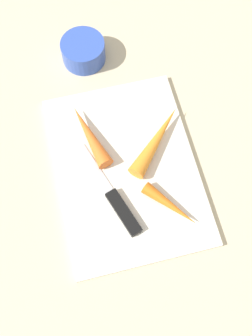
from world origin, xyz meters
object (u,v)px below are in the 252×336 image
object	(u,v)px
cutting_board	(126,169)
carrot_shortest	(170,205)
carrot_longest	(156,140)
knife	(119,206)
small_bowl	(83,51)
carrot_medium	(90,135)

from	to	relation	value
cutting_board	carrot_shortest	world-z (taller)	carrot_shortest
carrot_longest	knife	bearing A→B (deg)	-178.20
carrot_shortest	carrot_longest	distance (m)	0.13
carrot_shortest	small_bowl	size ratio (longest dim) A/B	1.23
cutting_board	carrot_medium	bearing A→B (deg)	-145.13
carrot_shortest	carrot_medium	world-z (taller)	carrot_medium
cutting_board	carrot_medium	world-z (taller)	carrot_medium
carrot_medium	carrot_shortest	bearing A→B (deg)	-161.19
carrot_longest	carrot_medium	world-z (taller)	carrot_longest
knife	cutting_board	bearing A→B (deg)	-41.39
carrot_longest	small_bowl	xyz separation A→B (m)	(-0.23, -0.09, -0.00)
carrot_longest	small_bowl	size ratio (longest dim) A/B	1.75
carrot_shortest	knife	bearing A→B (deg)	-142.53
cutting_board	small_bowl	distance (m)	0.27
cutting_board	carrot_medium	xyz separation A→B (m)	(-0.08, -0.05, 0.02)
carrot_longest	carrot_medium	distance (m)	0.13
cutting_board	carrot_medium	size ratio (longest dim) A/B	2.65
knife	carrot_longest	bearing A→B (deg)	-61.20
cutting_board	carrot_shortest	bearing A→B (deg)	32.46
knife	small_bowl	xyz separation A→B (m)	(-0.34, 0.00, 0.01)
cutting_board	carrot_medium	distance (m)	0.09
carrot_shortest	carrot_medium	xyz separation A→B (m)	(-0.17, -0.11, 0.00)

